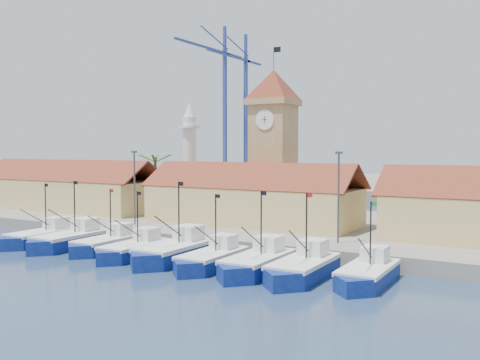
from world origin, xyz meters
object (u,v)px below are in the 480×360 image
Objects in this scene: boat_0 at (40,238)px; clock_tower at (273,140)px; boat_4 at (173,253)px; minaret at (190,156)px.

clock_tower is (17.60, 23.60, 11.21)m from boat_0.
clock_tower is at bearing 92.26° from boat_4.
minaret is (-15.00, 2.00, -2.23)m from clock_tower.
minaret is (2.60, 25.61, 8.98)m from boat_0.
clock_tower reaches higher than minaret.
minaret is at bearing 84.21° from boat_0.
boat_4 is (18.52, 0.10, 0.08)m from boat_0.
minaret reaches higher than boat_0.
boat_0 is at bearing -126.71° from clock_tower.
boat_4 is 31.36m from minaret.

